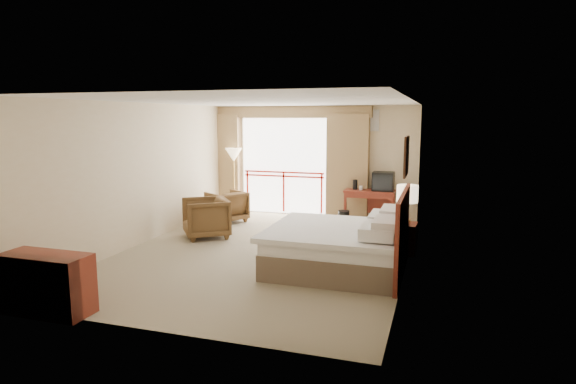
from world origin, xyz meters
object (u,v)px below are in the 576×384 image
(table_lamp, at_px, (407,194))
(tv, at_px, (383,182))
(armchair_far, at_px, (227,222))
(bed, at_px, (341,246))
(wastebasket, at_px, (344,217))
(floor_lamp, at_px, (234,157))
(side_table, at_px, (206,212))
(armchair_near, at_px, (206,237))
(nightstand, at_px, (405,238))
(desk, at_px, (370,197))
(dresser, at_px, (46,284))

(table_lamp, height_order, tv, table_lamp)
(table_lamp, relative_size, armchair_far, 0.84)
(tv, relative_size, armchair_far, 0.61)
(bed, xyz_separation_m, table_lamp, (0.93, 1.30, 0.69))
(wastebasket, bearing_deg, floor_lamp, 170.77)
(bed, height_order, floor_lamp, floor_lamp)
(side_table, bearing_deg, wastebasket, 23.00)
(armchair_far, distance_m, armchair_near, 1.49)
(nightstand, relative_size, armchair_far, 0.69)
(bed, relative_size, armchair_near, 2.40)
(desk, bearing_deg, table_lamp, -64.37)
(armchair_far, xyz_separation_m, dresser, (0.11, -5.55, 0.38))
(wastebasket, xyz_separation_m, side_table, (-2.87, -1.22, 0.18))
(table_lamp, height_order, side_table, table_lamp)
(bed, bearing_deg, nightstand, 53.36)
(wastebasket, relative_size, dresser, 0.28)
(bed, relative_size, tv, 4.41)
(armchair_far, bearing_deg, armchair_near, 40.93)
(armchair_far, distance_m, floor_lamp, 1.78)
(armchair_far, bearing_deg, nightstand, 103.45)
(table_lamp, relative_size, wastebasket, 2.10)
(tv, bearing_deg, floor_lamp, 175.70)
(nightstand, bearing_deg, armchair_far, 164.09)
(table_lamp, relative_size, floor_lamp, 0.40)
(tv, relative_size, wastebasket, 1.53)
(tv, xyz_separation_m, floor_lamp, (-3.75, 0.06, 0.46))
(tv, distance_m, side_table, 4.09)
(wastebasket, bearing_deg, side_table, -157.00)
(desk, bearing_deg, bed, -85.74)
(wastebasket, bearing_deg, armchair_far, -168.29)
(floor_lamp, bearing_deg, bed, -46.66)
(tv, bearing_deg, table_lamp, -77.06)
(wastebasket, xyz_separation_m, dresser, (-2.55, -6.10, 0.22))
(tv, height_order, armchair_far, tv)
(tv, height_order, wastebasket, tv)
(table_lamp, xyz_separation_m, tv, (-0.69, 2.36, -0.10))
(desk, height_order, armchair_near, desk)
(wastebasket, bearing_deg, bed, -79.79)
(tv, distance_m, armchair_near, 4.20)
(side_table, bearing_deg, tv, 23.91)
(table_lamp, bearing_deg, tv, 106.37)
(desk, relative_size, floor_lamp, 0.70)
(dresser, bearing_deg, tv, 62.01)
(nightstand, height_order, desk, desk)
(armchair_far, height_order, side_table, side_table)
(wastebasket, distance_m, armchair_near, 3.18)
(table_lamp, distance_m, armchair_far, 4.53)
(armchair_near, xyz_separation_m, floor_lamp, (-0.48, 2.50, 1.42))
(armchair_near, height_order, side_table, side_table)
(nightstand, height_order, floor_lamp, floor_lamp)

